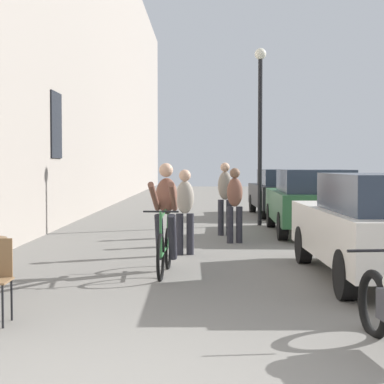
# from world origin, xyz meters

# --- Properties ---
(building_facade_left) EXTENTS (0.54, 68.00, 11.99)m
(building_facade_left) POSITION_xyz_m (-3.45, 14.00, 5.99)
(building_facade_left) COLOR gray
(building_facade_left) RESTS_ON ground_plane
(cyclist_on_bicycle) EXTENTS (0.52, 1.76, 1.74)m
(cyclist_on_bicycle) POSITION_xyz_m (0.01, 5.23, 0.81)
(cyclist_on_bicycle) COLOR black
(cyclist_on_bicycle) RESTS_ON ground_plane
(pedestrian_near) EXTENTS (0.38, 0.30, 1.59)m
(pedestrian_near) POSITION_xyz_m (0.26, 7.16, 0.90)
(pedestrian_near) COLOR #26262D
(pedestrian_near) RESTS_ON ground_plane
(pedestrian_mid) EXTENTS (0.37, 0.29, 1.62)m
(pedestrian_mid) POSITION_xyz_m (1.28, 8.92, 0.91)
(pedestrian_mid) COLOR #26262D
(pedestrian_mid) RESTS_ON ground_plane
(pedestrian_far) EXTENTS (0.36, 0.28, 1.74)m
(pedestrian_far) POSITION_xyz_m (1.12, 10.39, 0.98)
(pedestrian_far) COLOR #26262D
(pedestrian_far) RESTS_ON ground_plane
(street_lamp) EXTENTS (0.32, 0.32, 4.90)m
(street_lamp) POSITION_xyz_m (2.18, 12.90, 3.11)
(street_lamp) COLOR black
(street_lamp) RESTS_ON ground_plane
(parked_car_nearest) EXTENTS (1.93, 4.42, 1.56)m
(parked_car_nearest) POSITION_xyz_m (3.17, 4.65, 0.81)
(parked_car_nearest) COLOR beige
(parked_car_nearest) RESTS_ON ground_plane
(parked_car_second) EXTENTS (1.95, 4.46, 1.57)m
(parked_car_second) POSITION_xyz_m (3.23, 10.73, 0.81)
(parked_car_second) COLOR #23512D
(parked_car_second) RESTS_ON ground_plane
(parked_car_third) EXTENTS (1.92, 4.37, 1.54)m
(parked_car_third) POSITION_xyz_m (3.22, 16.13, 0.80)
(parked_car_third) COLOR black
(parked_car_third) RESTS_ON ground_plane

